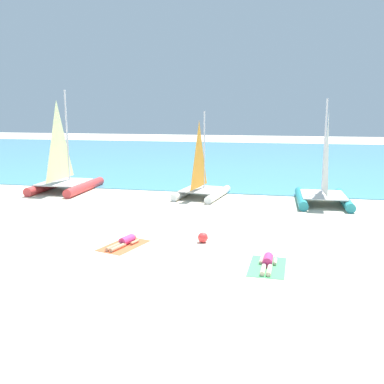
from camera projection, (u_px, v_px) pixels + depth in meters
name	position (u px, v px, depth m)	size (l,w,h in m)	color
ground_plane	(211.00, 196.00, 24.01)	(120.00, 120.00, 0.00)	beige
ocean_water	(245.00, 157.00, 44.03)	(120.00, 40.00, 0.05)	#4C9EB7
sailboat_white	(201.00, 185.00, 23.67)	(2.83, 3.94, 4.74)	white
sailboat_teal	(323.00, 189.00, 21.86)	(2.72, 4.17, 5.36)	teal
sailboat_red	(65.00, 176.00, 25.41)	(3.01, 4.63, 5.96)	#CC3838
towel_left	(124.00, 245.00, 15.23)	(1.10, 1.90, 0.01)	#EA5933
sunbather_left	(125.00, 242.00, 15.26)	(0.80, 1.55, 0.30)	#D83372
towel_right	(267.00, 267.00, 13.16)	(1.10, 1.90, 0.01)	#4CB266
sunbather_right	(268.00, 262.00, 13.20)	(0.55, 1.56, 0.30)	#D83372
beach_ball	(203.00, 237.00, 15.57)	(0.38, 0.38, 0.38)	red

